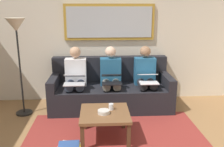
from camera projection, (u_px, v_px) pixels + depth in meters
The scene contains 15 objects.
wall_rear at pixel (109, 35), 4.90m from camera, with size 6.00×0.12×2.60m, color beige.
area_rug at pixel (116, 139), 3.55m from camera, with size 2.60×1.80×0.01m, color maroon.
couch at pixel (111, 90), 4.69m from camera, with size 2.20×0.90×0.90m.
framed_mirror at pixel (109, 22), 4.75m from camera, with size 1.72×0.05×0.68m.
coffee_table at pixel (105, 116), 3.50m from camera, with size 0.69×0.69×0.41m.
cup at pixel (111, 107), 3.56m from camera, with size 0.07×0.07×0.09m, color silver.
bowl at pixel (104, 112), 3.44m from camera, with size 0.17×0.17×0.05m, color beige.
person_left at pixel (145, 75), 4.59m from camera, with size 0.38×0.58×1.14m.
laptop_white at pixel (148, 78), 4.35m from camera, with size 0.32×0.35×0.15m.
person_middle at pixel (111, 76), 4.55m from camera, with size 0.38×0.58×1.14m.
laptop_black at pixel (112, 79), 4.32m from camera, with size 0.34×0.35×0.16m.
person_right at pixel (76, 77), 4.51m from camera, with size 0.38×0.58×1.14m.
laptop_silver at pixel (74, 79), 4.28m from camera, with size 0.35×0.36×0.16m.
magazine_stack at pixel (69, 145), 3.36m from camera, with size 0.33×0.28×0.04m.
standing_lamp at pixel (17, 36), 4.07m from camera, with size 0.32×0.32×1.66m.
Camera 1 is at (0.25, 2.33, 1.83)m, focal length 39.99 mm.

